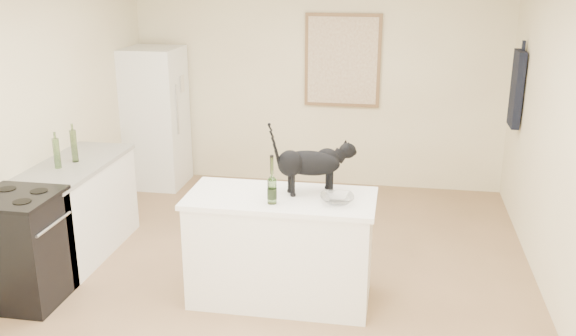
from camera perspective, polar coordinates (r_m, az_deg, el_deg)
The scene contains 19 objects.
floor at distance 5.57m, azimuth -1.27°, elevation -10.47°, with size 5.50×5.50×0.00m, color #997551.
wall_back at distance 7.73m, azimuth 2.67°, elevation 7.90°, with size 4.50×4.50×0.00m, color #F0E8BA.
wall_front at distance 2.64m, azimuth -13.52°, elevation -13.42°, with size 4.50×4.50×0.00m, color #F0E8BA.
wall_left at distance 5.93m, azimuth -23.25°, elevation 3.34°, with size 5.50×5.50×0.00m, color #F0E8BA.
wall_right at distance 5.14m, azimuth 24.03°, elevation 1.16°, with size 5.50×5.50×0.00m, color #F0E8BA.
island_base at distance 5.18m, azimuth -0.65°, elevation -7.42°, with size 1.44×0.67×0.86m, color white.
island_top at distance 5.00m, azimuth -0.66°, elevation -2.76°, with size 1.50×0.70×0.04m, color white.
left_cabinets at distance 6.28m, azimuth -18.51°, elevation -3.71°, with size 0.60×1.40×0.86m, color white.
left_countertop at distance 6.13m, azimuth -18.93°, elevation 0.20°, with size 0.62×1.44×0.04m, color gray.
stove at distance 5.57m, azimuth -22.85°, elevation -6.82°, with size 0.60×0.60×0.90m, color black.
fridge at distance 7.93m, azimuth -11.93°, elevation 4.46°, with size 0.68×0.68×1.70m, color white.
artwork_frame at distance 7.63m, azimuth 4.93°, elevation 9.62°, with size 0.90×0.03×1.10m, color brown.
artwork_canvas at distance 7.61m, azimuth 4.92°, elevation 9.60°, with size 0.82×0.00×1.02m, color beige.
hanging_garment at distance 7.07m, azimuth 19.93°, elevation 6.72°, with size 0.08×0.34×0.80m, color black.
black_cat at distance 5.00m, azimuth 1.94°, elevation 0.16°, with size 0.63×0.19×0.44m, color black, non-canonical shape.
wine_bottle at distance 4.79m, azimuth -1.46°, elevation -1.32°, with size 0.07×0.07×0.34m, color #396127.
glass_bowl at distance 4.86m, azimuth 4.44°, elevation -2.81°, with size 0.26×0.26×0.06m, color white.
fridge_paper at distance 7.81m, azimuth -9.50°, elevation 7.52°, with size 0.01×0.16×0.21m, color silver.
counter_bottle_cluster at distance 6.07m, azimuth -19.39°, elevation 1.59°, with size 0.12×0.26×0.30m.
Camera 1 is at (0.97, -4.80, 2.65)m, focal length 39.44 mm.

